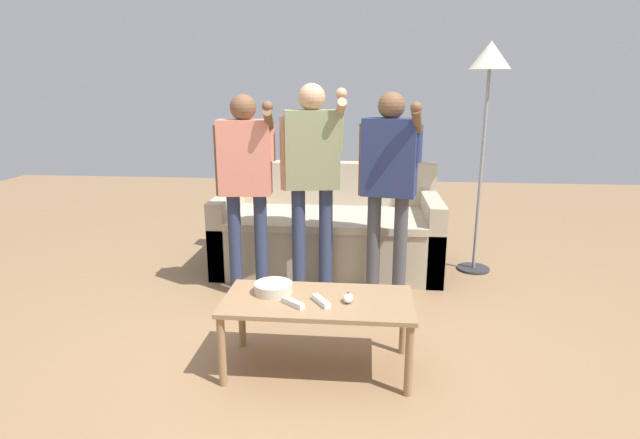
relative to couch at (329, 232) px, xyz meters
The scene contains 11 objects.
ground_plane 1.62m from the couch, 90.98° to the right, with size 12.00×12.00×0.00m, color #93704C.
couch is the anchor object (origin of this frame).
coffee_table 1.74m from the couch, 87.55° to the right, with size 1.06×0.50×0.43m.
snack_bowl 1.69m from the couch, 96.40° to the right, with size 0.22×0.22×0.06m, color beige.
game_remote_nunchuk 1.78m from the couch, 82.16° to the right, with size 0.06×0.09×0.05m.
floor_lamp 1.87m from the couch, ahead, with size 0.33×0.33×1.93m.
player_left 1.11m from the couch, 128.64° to the right, with size 0.46×0.30×1.52m.
player_center 0.94m from the couch, 97.16° to the right, with size 0.50×0.31×1.60m.
player_right 1.07m from the couch, 54.72° to the right, with size 0.45×0.39×1.54m.
game_remote_wand_near 1.80m from the couch, 86.91° to the right, with size 0.11×0.15×0.03m.
game_remote_wand_far 1.84m from the couch, 91.59° to the right, with size 0.14×0.13×0.03m.
Camera 1 is at (0.36, -2.73, 1.56)m, focal length 28.23 mm.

